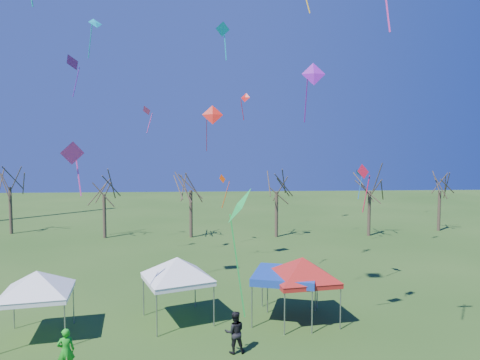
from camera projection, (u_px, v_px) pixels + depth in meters
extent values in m
plane|color=#254917|center=(220.00, 355.00, 17.90)|extent=(140.00, 140.00, 0.00)
cylinder|color=#3D2D21|center=(11.00, 211.00, 43.62)|extent=(0.32, 0.32, 4.78)
cylinder|color=#3D2D21|center=(104.00, 216.00, 41.57)|extent=(0.32, 0.32, 4.28)
cylinder|color=#3D2D21|center=(191.00, 214.00, 41.84)|extent=(0.32, 0.32, 4.64)
cylinder|color=#3D2D21|center=(276.00, 214.00, 42.07)|extent=(0.32, 0.32, 4.49)
cylinder|color=#3D2D21|center=(369.00, 213.00, 42.64)|extent=(0.32, 0.32, 4.47)
cylinder|color=#3D2D21|center=(439.00, 211.00, 45.25)|extent=(0.32, 0.32, 4.23)
cylinder|color=gray|center=(14.00, 309.00, 20.52)|extent=(0.06, 0.06, 1.93)
cylinder|color=gray|center=(65.00, 326.00, 18.55)|extent=(0.06, 0.06, 1.93)
cylinder|color=gray|center=(74.00, 304.00, 21.17)|extent=(0.06, 0.06, 1.93)
cube|color=white|center=(37.00, 294.00, 19.46)|extent=(3.35, 3.35, 0.23)
pyramid|color=white|center=(36.00, 271.00, 19.38)|extent=(4.03, 4.03, 0.96)
cylinder|color=gray|center=(157.00, 316.00, 19.62)|extent=(0.06, 0.06, 2.01)
cylinder|color=gray|center=(144.00, 296.00, 22.16)|extent=(0.06, 0.06, 2.01)
cylinder|color=gray|center=(214.00, 306.00, 20.80)|extent=(0.06, 0.06, 2.01)
cylinder|color=gray|center=(195.00, 289.00, 23.34)|extent=(0.06, 0.06, 2.01)
cube|color=white|center=(177.00, 279.00, 21.40)|extent=(3.90, 3.90, 0.24)
pyramid|color=white|center=(177.00, 257.00, 21.32)|extent=(3.98, 3.98, 1.00)
cylinder|color=gray|center=(285.00, 314.00, 19.82)|extent=(0.06, 0.06, 2.01)
cylinder|color=gray|center=(267.00, 294.00, 22.55)|extent=(0.06, 0.06, 2.01)
cylinder|color=gray|center=(340.00, 309.00, 20.43)|extent=(0.06, 0.06, 2.01)
cylinder|color=gray|center=(317.00, 290.00, 23.17)|extent=(0.06, 0.06, 2.01)
cube|color=#A71610|center=(302.00, 279.00, 21.41)|extent=(3.44, 3.44, 0.24)
pyramid|color=#A71610|center=(303.00, 257.00, 21.33)|extent=(4.20, 4.20, 1.00)
cylinder|color=gray|center=(252.00, 307.00, 20.63)|extent=(0.06, 0.06, 2.05)
cylinder|color=gray|center=(262.00, 288.00, 23.42)|extent=(0.06, 0.06, 2.05)
cylinder|color=gray|center=(312.00, 312.00, 19.98)|extent=(0.06, 0.06, 2.05)
cylinder|color=gray|center=(315.00, 292.00, 22.78)|extent=(0.06, 0.06, 2.05)
cube|color=navy|center=(285.00, 277.00, 21.62)|extent=(3.84, 3.84, 0.25)
cube|color=navy|center=(285.00, 273.00, 21.61)|extent=(3.84, 3.84, 0.12)
imported|color=black|center=(235.00, 332.00, 18.10)|extent=(0.92, 0.75, 1.79)
imported|color=green|center=(66.00, 351.00, 16.44)|extent=(0.75, 0.62, 1.77)
cone|color=#F636A3|center=(72.00, 153.00, 17.35)|extent=(0.97, 0.82, 0.97)
cube|color=#F636A3|center=(79.00, 177.00, 17.57)|extent=(0.33, 0.44, 1.53)
cone|color=purple|center=(314.00, 74.00, 17.58)|extent=(1.00, 0.36, 0.98)
cube|color=purple|center=(306.00, 101.00, 17.65)|extent=(0.07, 0.66, 1.73)
cone|color=#0CAEC2|center=(95.00, 23.00, 28.85)|extent=(1.17, 1.10, 0.78)
cube|color=#0CAEC2|center=(90.00, 41.00, 28.70)|extent=(0.51, 0.67, 2.10)
cone|color=red|center=(213.00, 114.00, 30.24)|extent=(1.52, 0.71, 1.44)
cube|color=red|center=(207.00, 135.00, 30.30)|extent=(0.06, 0.89, 2.23)
cone|color=red|center=(245.00, 97.00, 36.81)|extent=(0.92, 0.76, 0.83)
cube|color=red|center=(242.00, 110.00, 37.02)|extent=(0.36, 0.54, 1.71)
cone|color=blue|center=(359.00, 173.00, 39.00)|extent=(0.75, 1.00, 0.77)
cube|color=blue|center=(360.00, 187.00, 38.93)|extent=(0.39, 0.12, 2.17)
cone|color=#E6410C|center=(223.00, 179.00, 38.46)|extent=(0.76, 0.86, 0.84)
cube|color=#E6410C|center=(226.00, 194.00, 38.23)|extent=(0.77, 0.61, 2.39)
cone|color=red|center=(363.00, 171.00, 26.50)|extent=(0.66, 0.99, 0.96)
cube|color=red|center=(366.00, 194.00, 26.36)|extent=(0.54, 0.28, 2.28)
cone|color=#0CB6C2|center=(222.00, 29.00, 24.39)|extent=(0.89, 0.51, 0.83)
cube|color=#0CB6C2|center=(225.00, 47.00, 24.52)|extent=(0.14, 0.36, 1.58)
cone|color=#6A16A0|center=(73.00, 62.00, 35.58)|extent=(1.73, 1.60, 1.24)
cube|color=#6A16A0|center=(76.00, 82.00, 35.51)|extent=(0.47, 0.66, 2.57)
cone|color=#EF3592|center=(147.00, 110.00, 37.78)|extent=(1.14, 1.10, 0.84)
cube|color=#EF3592|center=(150.00, 123.00, 37.66)|extent=(0.50, 0.57, 1.80)
cone|color=green|center=(238.00, 205.00, 12.49)|extent=(0.82, 1.27, 1.09)
cube|color=green|center=(237.00, 266.00, 12.85)|extent=(0.49, 0.06, 3.16)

